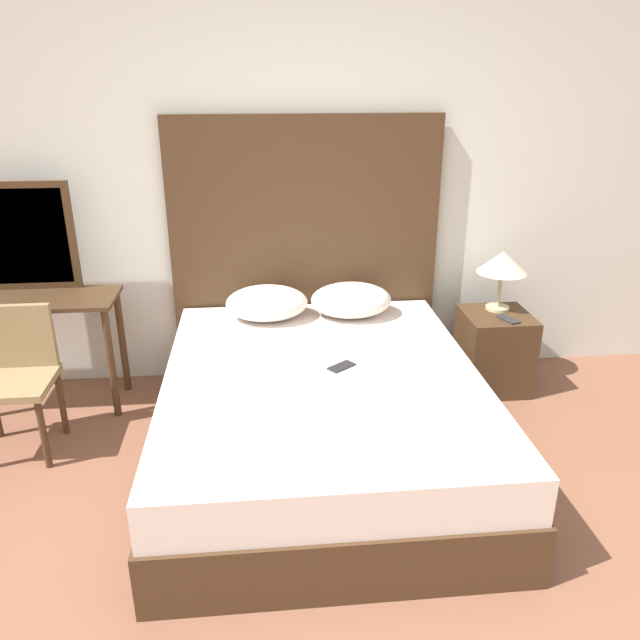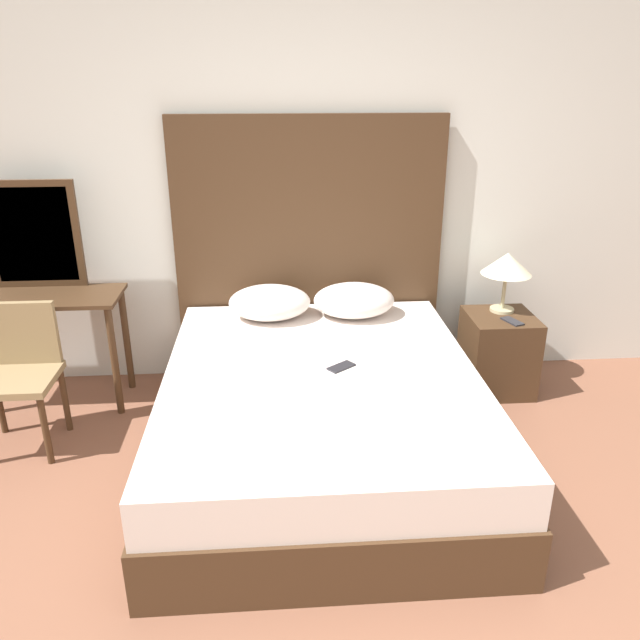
# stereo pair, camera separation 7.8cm
# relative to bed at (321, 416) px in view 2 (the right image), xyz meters

# --- Properties ---
(wall_back) EXTENTS (10.00, 0.06, 2.70)m
(wall_back) POSITION_rel_bed_xyz_m (0.09, 1.13, 1.09)
(wall_back) COLOR silver
(wall_back) RESTS_ON ground_plane
(bed) EXTENTS (1.66, 2.07, 0.53)m
(bed) POSITION_rel_bed_xyz_m (0.00, 0.00, 0.00)
(bed) COLOR #422B19
(bed) RESTS_ON ground_plane
(headboard) EXTENTS (1.74, 0.05, 1.74)m
(headboard) POSITION_rel_bed_xyz_m (0.00, 1.06, 0.61)
(headboard) COLOR #422B19
(headboard) RESTS_ON ground_plane
(pillow_left) EXTENTS (0.51, 0.40, 0.21)m
(pillow_left) POSITION_rel_bed_xyz_m (-0.27, 0.79, 0.37)
(pillow_left) COLOR silver
(pillow_left) RESTS_ON bed
(pillow_right) EXTENTS (0.51, 0.40, 0.21)m
(pillow_right) POSITION_rel_bed_xyz_m (0.27, 0.79, 0.37)
(pillow_right) COLOR silver
(pillow_right) RESTS_ON bed
(phone_on_bed) EXTENTS (0.16, 0.15, 0.01)m
(phone_on_bed) POSITION_rel_bed_xyz_m (0.11, 0.04, 0.27)
(phone_on_bed) COLOR #232328
(phone_on_bed) RESTS_ON bed
(nightstand) EXTENTS (0.42, 0.43, 0.52)m
(nightstand) POSITION_rel_bed_xyz_m (1.22, 0.72, 0.00)
(nightstand) COLOR #422B19
(nightstand) RESTS_ON ground_plane
(table_lamp) EXTENTS (0.32, 0.32, 0.39)m
(table_lamp) POSITION_rel_bed_xyz_m (1.25, 0.80, 0.57)
(table_lamp) COLOR tan
(table_lamp) RESTS_ON nightstand
(phone_on_nightstand) EXTENTS (0.12, 0.17, 0.01)m
(phone_on_nightstand) POSITION_rel_bed_xyz_m (1.25, 0.61, 0.27)
(phone_on_nightstand) COLOR #232328
(phone_on_nightstand) RESTS_ON nightstand
(vanity_desk) EXTENTS (1.04, 0.42, 0.73)m
(vanity_desk) POSITION_rel_bed_xyz_m (-1.69, 0.75, 0.33)
(vanity_desk) COLOR #422B19
(vanity_desk) RESTS_ON ground_plane
(vanity_mirror) EXTENTS (0.56, 0.03, 0.66)m
(vanity_mirror) POSITION_rel_bed_xyz_m (-1.69, 0.93, 0.80)
(vanity_mirror) COLOR #422B19
(vanity_mirror) RESTS_ON vanity_desk
(chair) EXTENTS (0.43, 0.40, 0.81)m
(chair) POSITION_rel_bed_xyz_m (-1.66, 0.30, 0.21)
(chair) COLOR olive
(chair) RESTS_ON ground_plane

